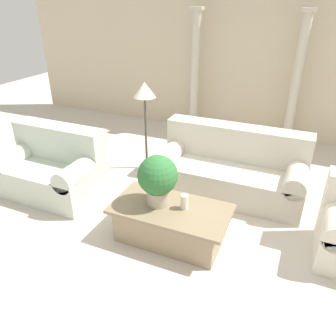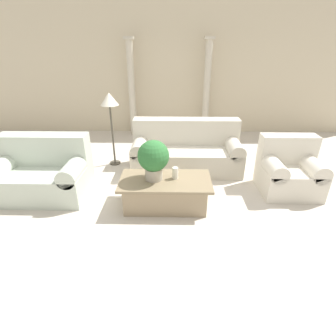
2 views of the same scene
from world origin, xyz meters
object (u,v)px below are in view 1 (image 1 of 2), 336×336
at_px(loveseat, 53,167).
at_px(coffee_table, 171,223).
at_px(potted_plant, 158,178).
at_px(floor_lamp, 145,96).
at_px(sofa_long, 231,168).

relative_size(loveseat, coffee_table, 1.06).
bearing_deg(potted_plant, floor_lamp, 121.40).
bearing_deg(floor_lamp, sofa_long, -7.12).
bearing_deg(potted_plant, sofa_long, 67.92).
bearing_deg(loveseat, coffee_table, -9.58).
bearing_deg(sofa_long, coffee_table, -105.34).
distance_m(potted_plant, floor_lamp, 1.77).
distance_m(sofa_long, coffee_table, 1.36).
height_order(loveseat, potted_plant, potted_plant).
bearing_deg(sofa_long, loveseat, -156.97).
height_order(coffee_table, potted_plant, potted_plant).
height_order(potted_plant, floor_lamp, floor_lamp).
bearing_deg(potted_plant, loveseat, 170.13).
distance_m(loveseat, coffee_table, 1.98).
relative_size(coffee_table, floor_lamp, 0.94).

